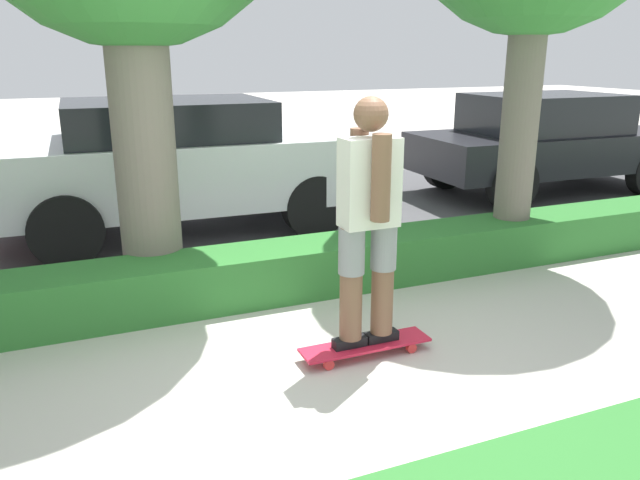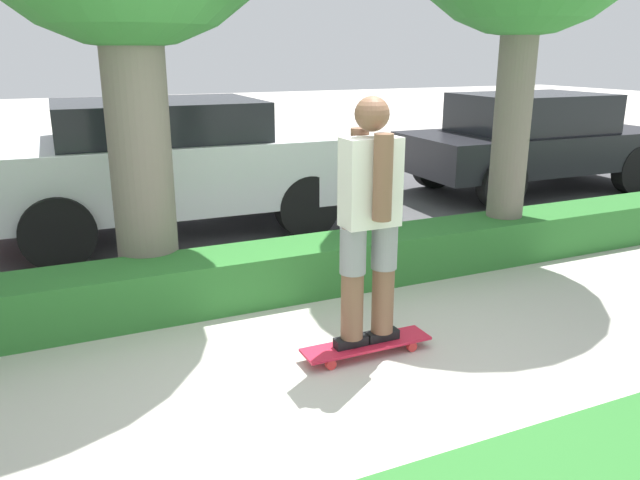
# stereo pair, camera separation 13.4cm
# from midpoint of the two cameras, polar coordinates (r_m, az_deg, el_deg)

# --- Properties ---
(ground_plane) EXTENTS (60.00, 60.00, 0.00)m
(ground_plane) POSITION_cam_midpoint_polar(r_m,az_deg,el_deg) (4.37, 2.34, -12.51)
(ground_plane) COLOR #BCB7AD
(street_asphalt) EXTENTS (18.18, 5.00, 0.01)m
(street_asphalt) POSITION_cam_midpoint_polar(r_m,az_deg,el_deg) (8.10, -10.32, 1.27)
(street_asphalt) COLOR #474749
(street_asphalt) RESTS_ON ground_plane
(hedge_row) EXTENTS (18.18, 0.60, 0.45)m
(hedge_row) POSITION_cam_midpoint_polar(r_m,az_deg,el_deg) (5.63, -4.54, -3.06)
(hedge_row) COLOR #2D702D
(hedge_row) RESTS_ON ground_plane
(skateboard) EXTENTS (0.98, 0.24, 0.10)m
(skateboard) POSITION_cam_midpoint_polar(r_m,az_deg,el_deg) (4.64, 5.02, -9.60)
(skateboard) COLOR red
(skateboard) RESTS_ON ground_plane
(skater_person) EXTENTS (0.51, 0.46, 1.77)m
(skater_person) POSITION_cam_midpoint_polar(r_m,az_deg,el_deg) (4.30, 5.35, 1.97)
(skater_person) COLOR black
(skater_person) RESTS_ON skateboard
(parked_car_middle) EXTENTS (4.49, 2.11, 1.60)m
(parked_car_middle) POSITION_cam_midpoint_polar(r_m,az_deg,el_deg) (7.81, -12.33, 7.04)
(parked_car_middle) COLOR silver
(parked_car_middle) RESTS_ON ground_plane
(parked_car_rear) EXTENTS (4.24, 1.88, 1.52)m
(parked_car_rear) POSITION_cam_midpoint_polar(r_m,az_deg,el_deg) (10.46, 20.29, 8.50)
(parked_car_rear) COLOR black
(parked_car_rear) RESTS_ON ground_plane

